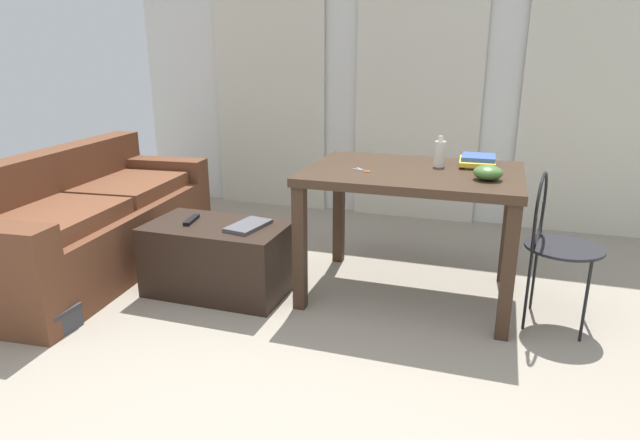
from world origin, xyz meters
name	(u,v)px	position (x,y,z in m)	size (l,w,h in m)	color
ground_plane	(358,308)	(0.00, 1.23, 0.00)	(7.82, 7.82, 0.00)	gray
wall_back	(420,80)	(0.00, 3.26, 1.21)	(5.39, 0.10, 2.43)	silver
curtains	(418,93)	(0.00, 3.17, 1.11)	(3.83, 0.03, 2.22)	beige
couch	(88,224)	(-1.93, 1.26, 0.32)	(1.00, 2.09, 0.80)	brown
coffee_table	(219,258)	(-0.89, 1.20, 0.22)	(0.85, 0.50, 0.44)	black
craft_table	(412,187)	(0.24, 1.53, 0.68)	(1.23, 0.89, 0.79)	#382619
wire_chair	(552,232)	(1.01, 1.40, 0.52)	(0.40, 0.42, 0.85)	black
bottle_near	(440,153)	(0.37, 1.67, 0.87)	(0.07, 0.07, 0.18)	beige
bowl	(488,173)	(0.66, 1.39, 0.83)	(0.16, 0.16, 0.08)	#477033
book_stack	(478,161)	(0.59, 1.77, 0.82)	(0.22, 0.29, 0.06)	gold
scissors	(363,170)	(-0.03, 1.41, 0.79)	(0.12, 0.10, 0.00)	#9EA0A5
tv_remote_primary	(191,220)	(-1.07, 1.20, 0.45)	(0.04, 0.19, 0.02)	black
magazine	(248,226)	(-0.68, 1.21, 0.45)	(0.17, 0.29, 0.02)	#4C4C51
shoebox	(41,317)	(-1.57, 0.45, 0.07)	(0.37, 0.23, 0.14)	#38383D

